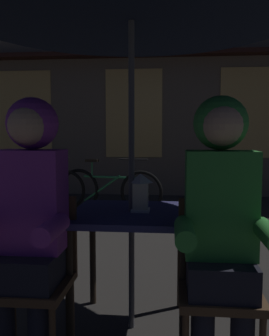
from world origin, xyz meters
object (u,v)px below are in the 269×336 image
lantern (141,192)px  bicycle_third (109,190)px  chair_left (35,270)px  person_right_hooded (221,209)px  cafe_table (132,227)px  bicycle_second (30,190)px  chair_right (218,277)px  person_left_hooded (29,206)px

lantern → bicycle_third: 3.55m
chair_left → person_right_hooded: size_ratio=0.62×
cafe_table → chair_left: (-0.48, -0.37, -0.15)m
chair_left → bicycle_second: (-1.44, 3.69, -0.14)m
bicycle_second → chair_left: bearing=-68.6°
lantern → bicycle_second: size_ratio=0.14×
person_right_hooded → bicycle_third: (-1.19, 3.85, -0.50)m
bicycle_second → bicycle_third: bearing=4.8°
bicycle_third → chair_left: bearing=-86.6°
lantern → chair_right: bearing=-41.1°
person_right_hooded → bicycle_second: 4.48m
chair_left → bicycle_second: size_ratio=0.52×
cafe_table → person_left_hooded: bearing=-138.4°
person_left_hooded → bicycle_second: (-1.44, 3.75, -0.50)m
lantern → person_right_hooded: person_right_hooded is taller
lantern → bicycle_second: bearing=120.8°
cafe_table → lantern: lantern is taller
chair_left → bicycle_second: 3.97m
lantern → chair_right: size_ratio=0.27×
chair_left → person_right_hooded: person_right_hooded is taller
lantern → person_right_hooded: bearing=-45.2°
person_right_hooded → bicycle_third: bearing=107.1°
lantern → bicycle_second: 3.90m
lantern → person_right_hooded: 0.60m
chair_left → bicycle_third: chair_left is taller
chair_right → person_right_hooded: 0.36m
chair_right → person_right_hooded: person_right_hooded is taller
cafe_table → bicycle_third: bearing=101.7°
person_left_hooded → person_right_hooded: bearing=0.0°
chair_right → bicycle_third: chair_right is taller
chair_right → lantern: bearing=138.9°
person_left_hooded → chair_left: bearing=90.0°
bicycle_third → bicycle_second: bearing=-175.2°
lantern → bicycle_second: (-1.98, 3.32, -0.51)m
chair_right → bicycle_second: size_ratio=0.52×
cafe_table → person_left_hooded: 0.67m
cafe_table → chair_right: size_ratio=0.85×
cafe_table → chair_left: chair_left is taller
cafe_table → bicycle_third: size_ratio=0.45×
person_right_hooded → bicycle_second: bearing=122.7°
lantern → bicycle_third: lantern is taller
lantern → chair_left: lantern is taller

